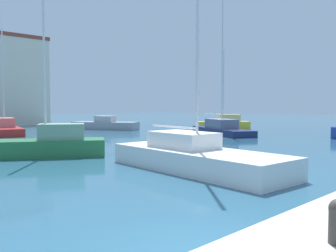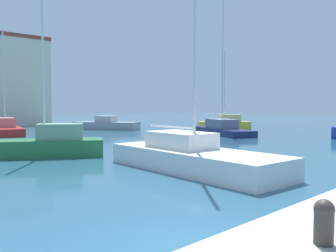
{
  "view_description": "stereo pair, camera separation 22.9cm",
  "coord_description": "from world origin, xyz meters",
  "px_view_note": "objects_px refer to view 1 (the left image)",
  "views": [
    {
      "loc": [
        -5.08,
        -4.17,
        2.81
      ],
      "look_at": [
        16.14,
        18.04,
        1.0
      ],
      "focal_mm": 38.68,
      "sensor_mm": 36.0,
      "label": 1
    },
    {
      "loc": [
        -4.91,
        -4.32,
        2.81
      ],
      "look_at": [
        16.14,
        18.04,
        1.0
      ],
      "focal_mm": 38.68,
      "sensor_mm": 36.0,
      "label": 2
    }
  ],
  "objects_px": {
    "sailboat_green_inner_mooring": "(49,144)",
    "sailboat_red_far_left": "(4,129)",
    "sailboat_yellow_outer_mooring": "(224,123)",
    "motorboat_grey_behind_lamppost": "(105,125)",
    "sailboat_white_distant_east": "(195,156)",
    "sailboat_navy_distant_north": "(222,128)"
  },
  "relations": [
    {
      "from": "motorboat_grey_behind_lamppost",
      "to": "sailboat_green_inner_mooring",
      "type": "xyz_separation_m",
      "value": [
        -14.41,
        -16.11,
        0.17
      ]
    },
    {
      "from": "sailboat_green_inner_mooring",
      "to": "sailboat_red_far_left",
      "type": "bearing_deg",
      "value": 78.1
    },
    {
      "from": "sailboat_navy_distant_north",
      "to": "sailboat_white_distant_east",
      "type": "bearing_deg",
      "value": -145.47
    },
    {
      "from": "sailboat_yellow_outer_mooring",
      "to": "sailboat_green_inner_mooring",
      "type": "distance_m",
      "value": 25.64
    },
    {
      "from": "sailboat_red_far_left",
      "to": "sailboat_green_inner_mooring",
      "type": "height_order",
      "value": "sailboat_green_inner_mooring"
    },
    {
      "from": "sailboat_yellow_outer_mooring",
      "to": "sailboat_white_distant_east",
      "type": "distance_m",
      "value": 26.74
    },
    {
      "from": "sailboat_white_distant_east",
      "to": "sailboat_red_far_left",
      "type": "bearing_deg",
      "value": 88.03
    },
    {
      "from": "sailboat_navy_distant_north",
      "to": "motorboat_grey_behind_lamppost",
      "type": "bearing_deg",
      "value": 107.78
    },
    {
      "from": "sailboat_red_far_left",
      "to": "motorboat_grey_behind_lamppost",
      "type": "bearing_deg",
      "value": -3.53
    },
    {
      "from": "motorboat_grey_behind_lamppost",
      "to": "sailboat_red_far_left",
      "type": "height_order",
      "value": "sailboat_red_far_left"
    },
    {
      "from": "motorboat_grey_behind_lamppost",
      "to": "sailboat_white_distant_east",
      "type": "height_order",
      "value": "sailboat_white_distant_east"
    },
    {
      "from": "sailboat_navy_distant_north",
      "to": "sailboat_green_inner_mooring",
      "type": "distance_m",
      "value": 18.88
    },
    {
      "from": "sailboat_navy_distant_north",
      "to": "sailboat_green_inner_mooring",
      "type": "xyz_separation_m",
      "value": [
        -18.67,
        -2.82,
        0.1
      ]
    },
    {
      "from": "sailboat_green_inner_mooring",
      "to": "sailboat_yellow_outer_mooring",
      "type": "bearing_deg",
      "value": 15.98
    },
    {
      "from": "motorboat_grey_behind_lamppost",
      "to": "sailboat_white_distant_east",
      "type": "distance_m",
      "value": 26.98
    },
    {
      "from": "sailboat_yellow_outer_mooring",
      "to": "sailboat_navy_distant_north",
      "type": "bearing_deg",
      "value": -144.68
    },
    {
      "from": "sailboat_navy_distant_north",
      "to": "sailboat_white_distant_east",
      "type": "distance_m",
      "value": 19.41
    },
    {
      "from": "motorboat_grey_behind_lamppost",
      "to": "sailboat_red_far_left",
      "type": "distance_m",
      "value": 10.89
    },
    {
      "from": "motorboat_grey_behind_lamppost",
      "to": "sailboat_green_inner_mooring",
      "type": "relative_size",
      "value": 0.73
    },
    {
      "from": "sailboat_yellow_outer_mooring",
      "to": "sailboat_white_distant_east",
      "type": "bearing_deg",
      "value": -145.25
    },
    {
      "from": "sailboat_yellow_outer_mooring",
      "to": "sailboat_navy_distant_north",
      "type": "distance_m",
      "value": 7.33
    },
    {
      "from": "sailboat_yellow_outer_mooring",
      "to": "motorboat_grey_behind_lamppost",
      "type": "xyz_separation_m",
      "value": [
        -10.24,
        9.05,
        -0.13
      ]
    }
  ]
}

